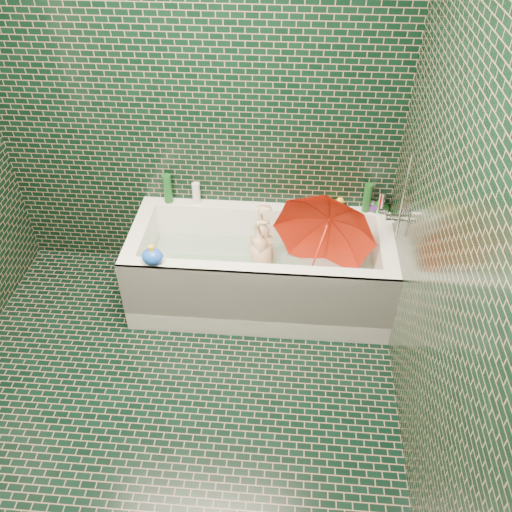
# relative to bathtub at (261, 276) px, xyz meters

# --- Properties ---
(floor) EXTENTS (2.80, 2.80, 0.00)m
(floor) POSITION_rel_bathtub_xyz_m (-0.45, -1.01, -0.21)
(floor) COLOR black
(floor) RESTS_ON ground
(wall_back) EXTENTS (2.80, 0.00, 2.80)m
(wall_back) POSITION_rel_bathtub_xyz_m (-0.45, 0.39, 1.04)
(wall_back) COLOR black
(wall_back) RESTS_ON floor
(wall_right) EXTENTS (0.00, 2.80, 2.80)m
(wall_right) POSITION_rel_bathtub_xyz_m (0.85, -1.01, 1.04)
(wall_right) COLOR black
(wall_right) RESTS_ON floor
(bathtub) EXTENTS (1.70, 0.75, 0.55)m
(bathtub) POSITION_rel_bathtub_xyz_m (0.00, 0.00, 0.00)
(bathtub) COLOR white
(bathtub) RESTS_ON floor
(bath_mat) EXTENTS (1.35, 0.47, 0.01)m
(bath_mat) POSITION_rel_bathtub_xyz_m (0.00, 0.02, -0.06)
(bath_mat) COLOR green
(bath_mat) RESTS_ON bathtub
(water) EXTENTS (1.48, 0.53, 0.00)m
(water) POSITION_rel_bathtub_xyz_m (0.00, 0.02, 0.09)
(water) COLOR silver
(water) RESTS_ON bathtub
(faucet) EXTENTS (0.18, 0.19, 0.55)m
(faucet) POSITION_rel_bathtub_xyz_m (0.81, 0.01, 0.56)
(faucet) COLOR silver
(faucet) RESTS_ON wall_right
(child) EXTENTS (0.85, 0.39, 0.23)m
(child) POSITION_rel_bathtub_xyz_m (0.02, 0.01, 0.10)
(child) COLOR tan
(child) RESTS_ON bathtub
(umbrella) EXTENTS (0.94, 0.80, 0.84)m
(umbrella) POSITION_rel_bathtub_xyz_m (0.37, -0.07, 0.34)
(umbrella) COLOR red
(umbrella) RESTS_ON bathtub
(soap_bottle_a) EXTENTS (0.14, 0.14, 0.28)m
(soap_bottle_a) POSITION_rel_bathtub_xyz_m (0.73, 0.35, 0.34)
(soap_bottle_a) COLOR white
(soap_bottle_a) RESTS_ON bathtub
(soap_bottle_b) EXTENTS (0.10, 0.10, 0.19)m
(soap_bottle_b) POSITION_rel_bathtub_xyz_m (0.71, 0.33, 0.34)
(soap_bottle_b) COLOR #47217C
(soap_bottle_b) RESTS_ON bathtub
(soap_bottle_c) EXTENTS (0.17, 0.17, 0.17)m
(soap_bottle_c) POSITION_rel_bathtub_xyz_m (0.76, 0.31, 0.34)
(soap_bottle_c) COLOR #154B1D
(soap_bottle_c) RESTS_ON bathtub
(bottle_right_tall) EXTENTS (0.07, 0.07, 0.21)m
(bottle_right_tall) POSITION_rel_bathtub_xyz_m (0.69, 0.35, 0.44)
(bottle_right_tall) COLOR #154B1D
(bottle_right_tall) RESTS_ON bathtub
(bottle_right_pump) EXTENTS (0.06, 0.06, 0.17)m
(bottle_right_pump) POSITION_rel_bathtub_xyz_m (0.78, 0.32, 0.42)
(bottle_right_pump) COLOR silver
(bottle_right_pump) RESTS_ON bathtub
(bottle_left_tall) EXTENTS (0.08, 0.08, 0.21)m
(bottle_left_tall) POSITION_rel_bathtub_xyz_m (-0.66, 0.35, 0.44)
(bottle_left_tall) COLOR #154B1D
(bottle_left_tall) RESTS_ON bathtub
(bottle_left_short) EXTENTS (0.05, 0.05, 0.16)m
(bottle_left_short) POSITION_rel_bathtub_xyz_m (-0.47, 0.34, 0.42)
(bottle_left_short) COLOR white
(bottle_left_short) RESTS_ON bathtub
(rubber_duck) EXTENTS (0.13, 0.10, 0.10)m
(rubber_duck) POSITION_rel_bathtub_xyz_m (0.48, 0.34, 0.38)
(rubber_duck) COLOR yellow
(rubber_duck) RESTS_ON bathtub
(bath_toy) EXTENTS (0.15, 0.13, 0.13)m
(bath_toy) POSITION_rel_bathtub_xyz_m (-0.62, -0.31, 0.39)
(bath_toy) COLOR blue
(bath_toy) RESTS_ON bathtub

